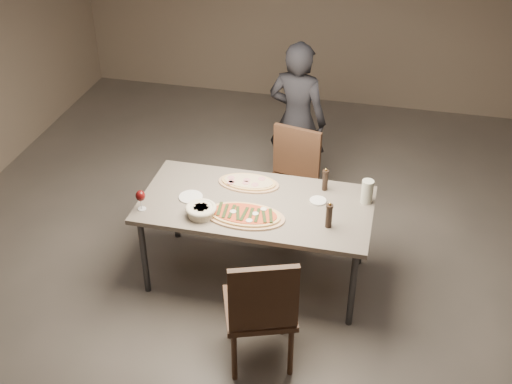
% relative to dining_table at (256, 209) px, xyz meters
% --- Properties ---
extents(room, '(7.00, 7.00, 7.00)m').
position_rel_dining_table_xyz_m(room, '(0.00, 0.00, 0.71)').
color(room, '#615A54').
rests_on(room, ground).
extents(dining_table, '(1.80, 0.90, 0.75)m').
position_rel_dining_table_xyz_m(dining_table, '(0.00, 0.00, 0.00)').
color(dining_table, slate).
rests_on(dining_table, ground).
extents(zucchini_pizza, '(0.61, 0.34, 0.05)m').
position_rel_dining_table_xyz_m(zucchini_pizza, '(-0.04, -0.20, 0.07)').
color(zucchini_pizza, tan).
rests_on(zucchini_pizza, dining_table).
extents(ham_pizza, '(0.50, 0.28, 0.04)m').
position_rel_dining_table_xyz_m(ham_pizza, '(-0.12, 0.24, 0.07)').
color(ham_pizza, tan).
rests_on(ham_pizza, dining_table).
extents(bread_basket, '(0.24, 0.24, 0.08)m').
position_rel_dining_table_xyz_m(bread_basket, '(-0.36, -0.26, 0.11)').
color(bread_basket, beige).
rests_on(bread_basket, dining_table).
extents(oil_dish, '(0.13, 0.13, 0.02)m').
position_rel_dining_table_xyz_m(oil_dish, '(0.47, 0.12, 0.06)').
color(oil_dish, white).
rests_on(oil_dish, dining_table).
extents(pepper_mill_left, '(0.05, 0.05, 0.20)m').
position_rel_dining_table_xyz_m(pepper_mill_left, '(0.49, 0.30, 0.15)').
color(pepper_mill_left, black).
rests_on(pepper_mill_left, dining_table).
extents(pepper_mill_right, '(0.05, 0.05, 0.21)m').
position_rel_dining_table_xyz_m(pepper_mill_right, '(0.59, -0.18, 0.16)').
color(pepper_mill_right, black).
rests_on(pepper_mill_right, dining_table).
extents(carafe, '(0.09, 0.09, 0.19)m').
position_rel_dining_table_xyz_m(carafe, '(0.83, 0.21, 0.15)').
color(carafe, silver).
rests_on(carafe, dining_table).
extents(wine_glass, '(0.07, 0.07, 0.17)m').
position_rel_dining_table_xyz_m(wine_glass, '(-0.83, -0.28, 0.17)').
color(wine_glass, silver).
rests_on(wine_glass, dining_table).
extents(side_plate, '(0.19, 0.19, 0.01)m').
position_rel_dining_table_xyz_m(side_plate, '(-0.51, -0.05, 0.06)').
color(side_plate, white).
rests_on(side_plate, dining_table).
extents(chair_near, '(0.61, 0.61, 1.01)m').
position_rel_dining_table_xyz_m(chair_near, '(0.25, -0.92, -0.13)').
color(chair_near, '#40291B').
rests_on(chair_near, ground).
extents(chair_far, '(0.54, 0.54, 0.97)m').
position_rel_dining_table_xyz_m(chair_far, '(0.14, 0.75, -0.15)').
color(chair_far, '#40291B').
rests_on(chair_far, ground).
extents(diner, '(0.63, 0.47, 1.56)m').
position_rel_dining_table_xyz_m(diner, '(0.08, 1.38, 0.09)').
color(diner, black).
rests_on(diner, ground).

